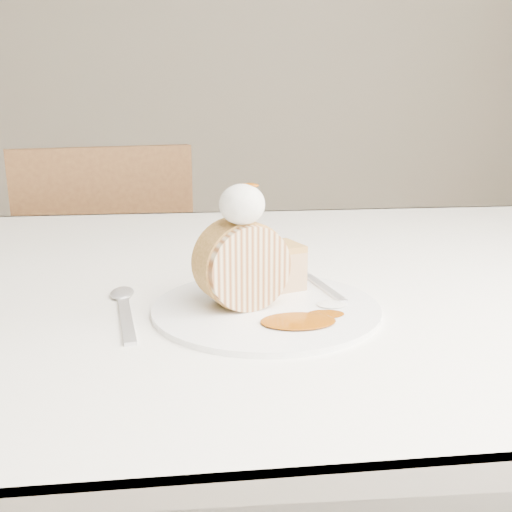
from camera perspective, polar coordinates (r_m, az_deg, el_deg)
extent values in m
cube|color=silver|center=(3.57, -5.30, 21.71)|extent=(5.00, 0.10, 2.80)
cube|color=white|center=(0.79, 0.94, -2.77)|extent=(1.40, 0.90, 0.04)
cube|color=white|center=(1.25, -1.74, -1.88)|extent=(1.40, 0.01, 0.28)
cylinder|color=brown|center=(1.46, 24.17, -11.38)|extent=(0.06, 0.06, 0.71)
cube|color=brown|center=(1.64, -15.13, -5.06)|extent=(0.52, 0.52, 0.04)
cube|color=brown|center=(1.40, -14.58, 1.63)|extent=(0.41, 0.16, 0.43)
cylinder|color=brown|center=(1.92, -10.24, -8.98)|extent=(0.04, 0.04, 0.40)
cylinder|color=brown|center=(1.88, -20.96, -10.30)|extent=(0.04, 0.04, 0.40)
cylinder|color=brown|center=(1.61, -7.14, -13.76)|extent=(0.04, 0.04, 0.40)
cylinder|color=brown|center=(1.56, -20.17, -15.56)|extent=(0.04, 0.04, 0.40)
cylinder|color=white|center=(0.63, 1.01, -5.22)|extent=(0.32, 0.32, 0.01)
cylinder|color=beige|center=(0.61, -1.40, -0.86)|extent=(0.10, 0.08, 0.09)
cube|color=tan|center=(0.68, 2.06, -1.33)|extent=(0.07, 0.07, 0.05)
ellipsoid|color=white|center=(0.59, -1.41, 5.18)|extent=(0.05, 0.05, 0.04)
ellipsoid|color=#853D05|center=(0.59, -0.85, 7.57)|extent=(0.02, 0.02, 0.01)
cube|color=silver|center=(0.69, 6.86, -3.16)|extent=(0.05, 0.15, 0.00)
cube|color=silver|center=(0.61, -12.82, -6.24)|extent=(0.05, 0.16, 0.00)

